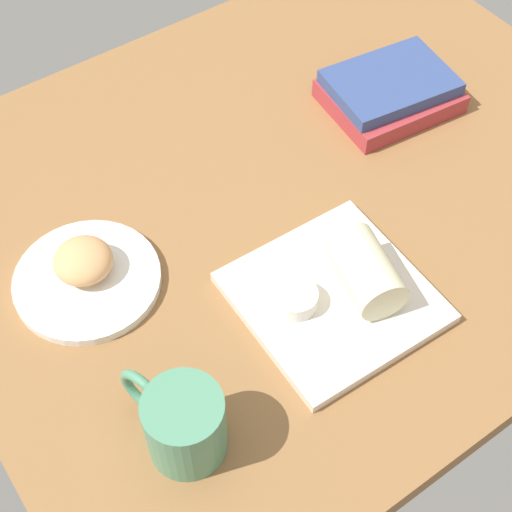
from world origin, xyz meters
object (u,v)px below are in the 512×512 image
object	(u,v)px
round_plate	(87,280)
breakfast_wrap	(366,271)
scone_pastry	(83,261)
coffee_mug	(183,423)
square_plate	(333,297)
sauce_cup	(296,298)
book_stack	(390,91)

from	to	relation	value
round_plate	breakfast_wrap	size ratio (longest dim) A/B	1.80
scone_pastry	coffee_mug	bearing A→B (deg)	86.40
scone_pastry	breakfast_wrap	distance (cm)	37.91
coffee_mug	round_plate	bearing A→B (deg)	-92.72
square_plate	breakfast_wrap	world-z (taller)	breakfast_wrap
round_plate	sauce_cup	distance (cm)	28.74
sauce_cup	square_plate	bearing A→B (deg)	162.05
square_plate	book_stack	xyz separation A→B (cm)	(-31.95, -25.44, 1.82)
round_plate	book_stack	bearing A→B (deg)	-176.21
round_plate	sauce_cup	xyz separation A→B (cm)	(-20.55, 19.96, 2.26)
square_plate	coffee_mug	bearing A→B (deg)	12.05
square_plate	breakfast_wrap	xyz separation A→B (cm)	(-4.10, 1.33, 4.22)
square_plate	scone_pastry	bearing A→B (deg)	-42.02
sauce_cup	book_stack	size ratio (longest dim) A/B	0.27
scone_pastry	square_plate	world-z (taller)	scone_pastry
sauce_cup	round_plate	bearing A→B (deg)	-44.17
coffee_mug	scone_pastry	bearing A→B (deg)	-93.60
square_plate	sauce_cup	world-z (taller)	sauce_cup
sauce_cup	coffee_mug	xyz separation A→B (cm)	(21.85, 7.42, 2.32)
round_plate	coffee_mug	bearing A→B (deg)	87.28
square_plate	sauce_cup	distance (cm)	5.81
book_stack	scone_pastry	bearing A→B (deg)	2.75
book_stack	sauce_cup	bearing A→B (deg)	32.67
square_plate	sauce_cup	xyz separation A→B (cm)	(5.13, -1.66, 2.16)
round_plate	sauce_cup	world-z (taller)	sauce_cup
sauce_cup	coffee_mug	bearing A→B (deg)	18.76
breakfast_wrap	book_stack	size ratio (longest dim) A/B	0.52
coffee_mug	sauce_cup	bearing A→B (deg)	-161.24
round_plate	book_stack	xyz separation A→B (cm)	(-57.63, -3.82, 1.92)
scone_pastry	square_plate	bearing A→B (deg)	137.98
book_stack	breakfast_wrap	bearing A→B (deg)	43.87
square_plate	book_stack	world-z (taller)	book_stack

